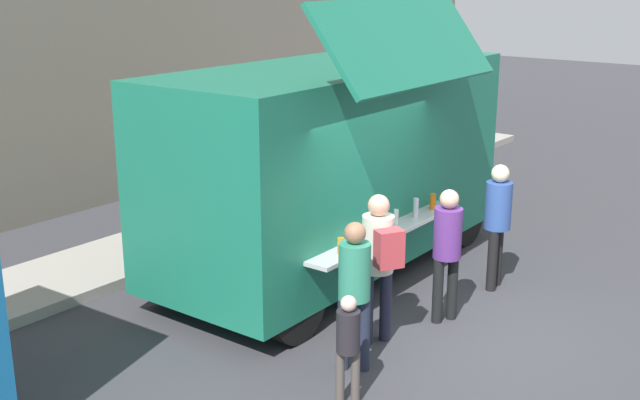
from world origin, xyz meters
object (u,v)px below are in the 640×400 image
Objects in this scene: customer_front_ordering at (447,244)px; customer_mid_with_backpack at (379,255)px; child_near_queue at (348,340)px; trash_bin at (350,168)px; customer_extra_browsing at (498,215)px; food_truck_main at (334,162)px; customer_rear_waiting at (354,283)px.

customer_front_ordering is 1.06m from customer_mid_with_backpack.
trash_bin is at bearing -3.73° from child_near_queue.
customer_extra_browsing is at bearing -67.65° from customer_mid_with_backpack.
food_truck_main is at bearing 12.56° from customer_extra_browsing.
food_truck_main is 4.42m from trash_bin.
customer_extra_browsing is at bearing -67.18° from customer_front_ordering.
customer_front_ordering is 2.34m from child_near_queue.
trash_bin is 0.81× the size of child_near_queue.
customer_front_ordering is at bearing -76.80° from customer_mid_with_backpack.
customer_extra_browsing is at bearing -122.01° from trash_bin.
customer_mid_with_backpack is 0.71m from customer_rear_waiting.
food_truck_main is 2.43m from customer_mid_with_backpack.
food_truck_main reaches higher than customer_mid_with_backpack.
food_truck_main is at bearing -0.31° from child_near_queue.
child_near_queue is at bearing -179.70° from customer_rear_waiting.
food_truck_main is 3.21× the size of customer_mid_with_backpack.
child_near_queue is at bearing 141.43° from customer_mid_with_backpack.
customer_extra_browsing reaches higher than trash_bin.
food_truck_main is 3.78m from child_near_queue.
food_truck_main is 2.34m from customer_extra_browsing.
customer_extra_browsing is at bearing -36.26° from child_near_queue.
customer_rear_waiting is at bearing 107.89° from customer_front_ordering.
child_near_queue is at bearing -144.16° from trash_bin.
customer_mid_with_backpack is at bearing -18.56° from customer_rear_waiting.
food_truck_main reaches higher than child_near_queue.
food_truck_main is 3.31× the size of customer_extra_browsing.
customer_extra_browsing is (2.36, -0.31, -0.06)m from customer_mid_with_backpack.
customer_mid_with_backpack is at bearing -141.20° from trash_bin.
customer_front_ordering is at bearing 81.20° from customer_extra_browsing.
customer_mid_with_backpack is (-1.02, 0.30, 0.09)m from customer_front_ordering.
trash_bin is at bearing -21.50° from customer_mid_with_backpack.
customer_rear_waiting is (-0.69, -0.15, -0.09)m from customer_mid_with_backpack.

